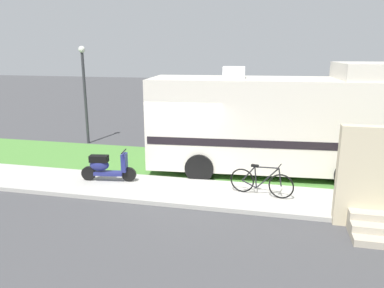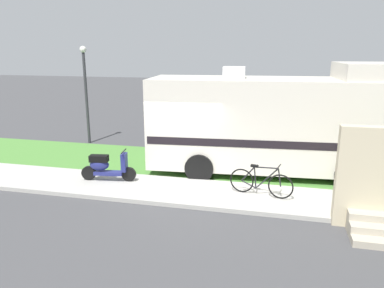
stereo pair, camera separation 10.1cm
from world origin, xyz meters
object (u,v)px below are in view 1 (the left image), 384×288
object	(u,v)px
motorhome_rv	(271,122)
street_lamp_post	(84,85)
bicycle	(261,182)
pickup_truck_near	(292,119)
scooter	(106,166)

from	to	relation	value
motorhome_rv	street_lamp_post	world-z (taller)	street_lamp_post
motorhome_rv	bicycle	world-z (taller)	motorhome_rv
pickup_truck_near	scooter	bearing A→B (deg)	-128.71
motorhome_rv	street_lamp_post	distance (m)	8.30
motorhome_rv	pickup_truck_near	distance (m)	5.06
pickup_truck_near	street_lamp_post	xyz separation A→B (m)	(-8.78, -2.54, 1.54)
motorhome_rv	bicycle	size ratio (longest dim) A/B	4.46
bicycle	pickup_truck_near	bearing A→B (deg)	81.89
bicycle	street_lamp_post	xyz separation A→B (m)	(-7.74, 4.70, 2.03)
bicycle	pickup_truck_near	xyz separation A→B (m)	(1.03, 7.25, 0.49)
scooter	street_lamp_post	world-z (taller)	street_lamp_post
pickup_truck_near	street_lamp_post	bearing A→B (deg)	-163.83
scooter	bicycle	xyz separation A→B (m)	(4.68, -0.12, -0.07)
bicycle	street_lamp_post	distance (m)	9.29
scooter	pickup_truck_near	xyz separation A→B (m)	(5.71, 7.13, 0.42)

